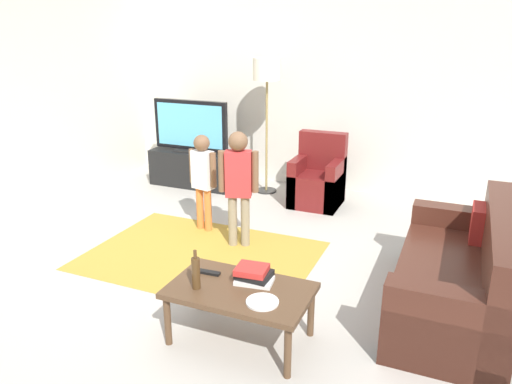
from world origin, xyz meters
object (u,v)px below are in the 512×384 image
child_near_tv (203,174)px  child_center (238,179)px  bottle (196,273)px  tv_remote (209,272)px  tv (191,127)px  coffee_table (240,294)px  plate (262,302)px  book_stack (253,274)px  armchair (318,181)px  floor_lamp (267,77)px  tv_stand (193,169)px  couch (463,279)px

child_near_tv → child_center: child_center is taller
bottle → tv_remote: 0.25m
tv → coffee_table: bearing=-54.6°
tv_remote → plate: size_ratio=0.77×
book_stack → plate: size_ratio=1.31×
armchair → book_stack: size_ratio=3.12×
floor_lamp → child_near_tv: (-0.13, -1.51, -0.90)m
floor_lamp → coffee_table: 3.58m
tv → armchair: 1.92m
child_near_tv → coffee_table: 2.11m
plate → tv_remote: bearing=157.1°
tv_stand → book_stack: (2.20, -2.92, 0.23)m
coffee_table → floor_lamp: bearing=108.9°
armchair → floor_lamp: bearing=166.3°
book_stack → tv: bearing=127.2°
plate → armchair: bearing=99.7°
couch → plate: size_ratio=8.18×
tv_stand → bottle: (1.87, -3.17, 0.30)m
plate → floor_lamp: bearing=111.6°
armchair → tv_stand: bearing=178.8°
tv → book_stack: tv is taller
couch → book_stack: (-1.39, -0.89, 0.19)m
floor_lamp → child_center: bearing=-77.0°
tv_stand → tv_remote: (1.85, -2.95, 0.19)m
tv_stand → coffee_table: bearing=-54.8°
couch → child_near_tv: 2.78m
armchair → tv_remote: armchair is taller
tv → armchair: bearing=-0.6°
child_center → tv_remote: 1.45m
couch → child_center: size_ratio=1.50×
couch → armchair: armchair is taller
child_near_tv → tv_remote: child_near_tv is taller
armchair → child_near_tv: (-0.92, -1.32, 0.35)m
tv_remote → book_stack: bearing=0.3°
tv → child_near_tv: size_ratio=1.02×
couch → armchair: bearing=131.3°
couch → book_stack: size_ratio=6.24×
coffee_table → book_stack: bearing=68.6°
floor_lamp → plate: 3.74m
child_center → child_near_tv: bearing=157.1°
floor_lamp → coffee_table: floor_lamp is taller
couch → tv_remote: 1.97m
coffee_table → plate: 0.26m
book_stack → armchair: bearing=97.1°
floor_lamp → book_stack: (1.14, -3.08, -1.07)m
tv_stand → child_near_tv: (0.92, -1.36, 0.40)m
child_center → coffee_table: child_center is taller
tv → armchair: (1.84, -0.02, -0.55)m
bottle → tv: bearing=120.8°
tv_remote → tv: bearing=118.6°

